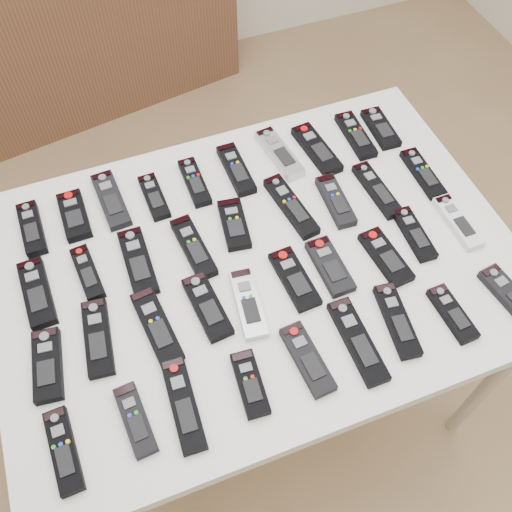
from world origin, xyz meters
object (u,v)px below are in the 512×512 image
object	(u,v)px
remote_23	(248,303)
remote_31	(184,404)
table	(256,274)
remote_22	(207,307)
remote_0	(32,229)
remote_19	(48,365)
remote_37	(511,296)
remote_13	(194,247)
remote_21	(157,326)
remote_15	(291,206)
remote_17	(377,190)
remote_9	(381,128)
remote_25	(330,266)
remote_24	(295,279)
remote_36	(452,314)
remote_14	(234,224)
remote_7	(317,149)
remote_12	(138,262)
remote_10	(37,293)
remote_28	(458,222)
remote_2	(111,200)
remote_1	(74,216)
remote_8	(356,135)
remote_20	(98,338)
remote_11	(88,273)
remote_29	(64,451)
remote_26	(386,257)
remote_35	(397,320)
remote_6	(279,154)
remote_33	(307,359)
remote_32	(250,384)
remote_16	(336,201)
remote_4	(195,182)
remote_27	(414,234)
remote_5	(236,169)
remote_30	(135,420)
remote_3	(154,197)

from	to	relation	value
remote_23	remote_31	distance (m)	0.27
table	remote_22	xyz separation A→B (m)	(-0.15, -0.08, 0.07)
remote_0	remote_19	size ratio (longest dim) A/B	0.99
remote_37	remote_23	bearing A→B (deg)	153.22
remote_13	remote_21	distance (m)	0.22
remote_19	remote_15	bearing A→B (deg)	25.23
remote_17	remote_19	world-z (taller)	remote_19
remote_9	remote_25	bearing A→B (deg)	-129.23
remote_24	remote_36	world-z (taller)	remote_36
remote_13	remote_22	world-z (taller)	same
remote_14	remote_15	size ratio (longest dim) A/B	0.72
remote_23	remote_36	size ratio (longest dim) A/B	1.23
remote_7	remote_12	bearing A→B (deg)	-167.20
remote_25	remote_7	bearing A→B (deg)	69.44
remote_13	remote_24	bearing A→B (deg)	-46.19
remote_10	remote_28	bearing A→B (deg)	-11.45
remote_2	remote_10	bearing A→B (deg)	-139.31
remote_1	remote_8	world-z (taller)	remote_1
remote_20	remote_11	bearing A→B (deg)	92.02
remote_9	remote_29	xyz separation A→B (m)	(-1.00, -0.58, 0.00)
remote_9	remote_10	size ratio (longest dim) A/B	0.84
remote_10	remote_26	distance (m)	0.82
remote_26	remote_28	distance (m)	0.22
remote_9	remote_35	xyz separation A→B (m)	(-0.25, -0.56, 0.00)
remote_21	remote_23	size ratio (longest dim) A/B	1.09
remote_6	remote_28	size ratio (longest dim) A/B	1.13
remote_13	remote_33	world-z (taller)	remote_13
remote_9	remote_32	distance (m)	0.84
remote_17	remote_9	bearing A→B (deg)	56.66
remote_16	remote_4	bearing A→B (deg)	152.07
remote_19	remote_27	bearing A→B (deg)	8.66
remote_33	remote_35	size ratio (longest dim) A/B	0.93
remote_0	remote_36	xyz separation A→B (m)	(0.85, -0.58, -0.00)
remote_25	remote_31	bearing A→B (deg)	-155.76
table	remote_10	xyz separation A→B (m)	(-0.50, 0.09, 0.07)
remote_12	remote_26	size ratio (longest dim) A/B	1.18
remote_35	remote_2	bearing A→B (deg)	139.91
remote_5	remote_30	distance (m)	0.70
remote_33	remote_35	world-z (taller)	same
remote_6	remote_30	distance (m)	0.80
remote_9	remote_23	world-z (taller)	same
remote_3	remote_9	bearing A→B (deg)	-0.25
remote_33	remote_37	world-z (taller)	same
remote_11	remote_12	world-z (taller)	remote_11
remote_1	remote_14	size ratio (longest dim) A/B	1.01
remote_6	remote_30	bearing A→B (deg)	-140.67
remote_32	remote_23	bearing A→B (deg)	75.12
remote_12	remote_24	bearing A→B (deg)	-27.16
remote_0	remote_26	world-z (taller)	remote_0
remote_9	remote_30	size ratio (longest dim) A/B	1.01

